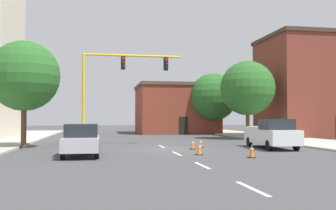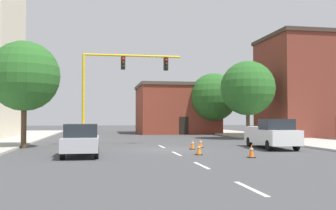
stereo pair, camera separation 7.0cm
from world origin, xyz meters
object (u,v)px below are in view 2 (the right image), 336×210
tree_right_mid (248,88)px  tree_left_near (24,76)px  pickup_truck_white (272,134)px  sedan_silver_near_left (81,140)px  traffic_cone_roadside_c (192,144)px  traffic_cone_roadside_d (199,149)px  traffic_signal_gantry (97,116)px  traffic_cone_roadside_a (200,143)px  traffic_cone_roadside_b (251,151)px  tree_right_far (213,97)px

tree_right_mid → tree_left_near: 20.80m
tree_left_near → pickup_truck_white: (16.49, -3.10, -3.93)m
sedan_silver_near_left → traffic_cone_roadside_c: (6.97, 3.31, -0.56)m
pickup_truck_white → traffic_cone_roadside_d: pickup_truck_white is taller
traffic_signal_gantry → traffic_cone_roadside_a: (7.07, -3.04, -1.88)m
traffic_cone_roadside_a → traffic_cone_roadside_b: (0.89, -6.87, 0.04)m
tree_left_near → traffic_cone_roadside_b: bearing=-33.4°
tree_left_near → traffic_cone_roadside_a: (11.95, -1.60, -4.59)m
traffic_cone_roadside_c → tree_right_mid: bearing=52.7°
tree_right_mid → traffic_cone_roadside_a: bearing=-127.4°
traffic_cone_roadside_a → traffic_cone_roadside_c: (-0.86, -1.20, 0.01)m
tree_right_far → traffic_cone_roadside_b: size_ratio=10.81×
sedan_silver_near_left → traffic_signal_gantry: bearing=84.3°
traffic_signal_gantry → sedan_silver_near_left: (-0.76, -7.55, -1.30)m
traffic_signal_gantry → pickup_truck_white: 12.53m
traffic_signal_gantry → pickup_truck_white: traffic_signal_gantry is taller
tree_left_near → sedan_silver_near_left: 8.39m
tree_right_mid → traffic_cone_roadside_a: tree_right_mid is taller
traffic_signal_gantry → traffic_cone_roadside_d: traffic_signal_gantry is taller
traffic_cone_roadside_a → traffic_cone_roadside_c: bearing=-125.8°
pickup_truck_white → sedan_silver_near_left: bearing=-166.3°
tree_right_mid → traffic_cone_roadside_d: size_ratio=11.20×
tree_right_mid → traffic_cone_roadside_b: bearing=-111.3°
tree_left_near → traffic_cone_roadside_d: 13.22m
traffic_cone_roadside_b → tree_right_mid: bearing=68.7°
tree_right_far → pickup_truck_white: 22.36m
traffic_cone_roadside_b → traffic_cone_roadside_c: (-1.76, 5.68, -0.02)m
traffic_cone_roadside_b → traffic_cone_roadside_d: traffic_cone_roadside_b is taller
traffic_signal_gantry → traffic_cone_roadside_b: size_ratio=11.52×
tree_left_near → tree_right_far: bearing=44.6°
tree_right_far → traffic_cone_roadside_d: bearing=-108.6°
pickup_truck_white → traffic_cone_roadside_c: 5.45m
pickup_truck_white → sedan_silver_near_left: 12.73m
sedan_silver_near_left → traffic_cone_roadside_b: sedan_silver_near_left is taller
tree_left_near → traffic_cone_roadside_c: bearing=-14.2°
tree_right_far → tree_right_mid: bearing=-89.1°
traffic_cone_roadside_d → traffic_cone_roadside_b: bearing=-40.2°
tree_right_far → traffic_cone_roadside_c: (-7.98, -21.60, -4.33)m
tree_left_near → pickup_truck_white: 17.23m
pickup_truck_white → tree_right_far: bearing=83.3°
traffic_signal_gantry → pickup_truck_white: size_ratio=1.48×
traffic_cone_roadside_b → tree_left_near: bearing=146.6°
tree_right_far → traffic_signal_gantry: bearing=-129.3°
pickup_truck_white → traffic_cone_roadside_c: (-5.41, 0.30, -0.65)m
traffic_cone_roadside_c → sedan_silver_near_left: bearing=-154.6°
traffic_signal_gantry → traffic_cone_roadside_a: 7.93m
tree_right_far → traffic_cone_roadside_a: (-7.11, -20.40, -4.35)m
traffic_cone_roadside_a → traffic_cone_roadside_d: traffic_cone_roadside_d is taller
traffic_cone_roadside_a → traffic_cone_roadside_d: bearing=-105.9°
tree_right_far → traffic_cone_roadside_c: tree_right_far is taller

